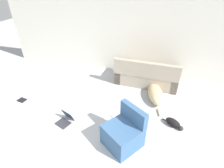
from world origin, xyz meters
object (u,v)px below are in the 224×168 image
(dog, at_px, (155,91))
(side_chair, at_px, (124,133))
(cat, at_px, (174,123))
(laptop_open, at_px, (66,119))
(book_black, at_px, (22,100))
(book_cream, at_px, (115,115))
(couch, at_px, (146,76))

(dog, distance_m, side_chair, 1.93)
(cat, xyz_separation_m, side_chair, (-0.99, -0.79, 0.21))
(laptop_open, relative_size, book_black, 1.84)
(book_black, bearing_deg, book_cream, 2.67)
(laptop_open, xyz_separation_m, side_chair, (1.44, -0.24, 0.20))
(laptop_open, relative_size, book_cream, 1.87)
(dog, distance_m, book_cream, 1.41)
(book_black, relative_size, book_cream, 1.01)
(dog, bearing_deg, laptop_open, 116.95)
(dog, height_order, cat, dog)
(couch, bearing_deg, laptop_open, 56.61)
(couch, height_order, book_black, couch)
(side_chair, bearing_deg, laptop_open, -154.30)
(laptop_open, bearing_deg, book_black, -173.69)
(laptop_open, xyz_separation_m, book_cream, (1.06, 0.51, -0.07))
(dog, xyz_separation_m, book_black, (-3.49, -1.24, -0.13))
(dog, bearing_deg, couch, 15.37)
(couch, bearing_deg, side_chair, 88.73)
(couch, distance_m, side_chair, 2.46)
(cat, height_order, laptop_open, laptop_open)
(dog, distance_m, cat, 1.19)
(dog, height_order, laptop_open, dog)
(couch, distance_m, dog, 0.68)
(cat, relative_size, book_black, 2.00)
(book_cream, bearing_deg, dog, 52.41)
(book_black, bearing_deg, laptop_open, -13.84)
(couch, bearing_deg, dog, 121.20)
(book_black, bearing_deg, dog, 19.52)
(book_black, height_order, book_cream, same)
(book_black, bearing_deg, side_chair, -11.83)
(couch, xyz_separation_m, book_black, (-3.17, -1.82, -0.26))
(couch, distance_m, cat, 1.87)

